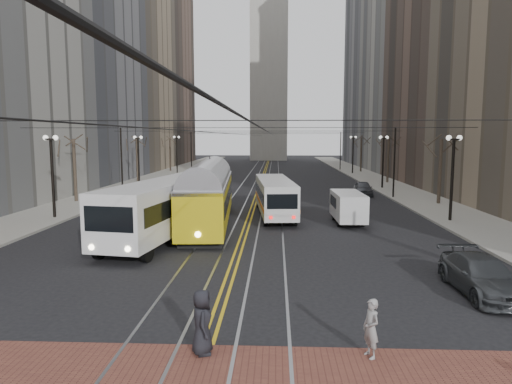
# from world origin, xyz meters

# --- Properties ---
(ground) EXTENTS (260.00, 260.00, 0.00)m
(ground) POSITION_xyz_m (0.00, 0.00, 0.00)
(ground) COLOR black
(ground) RESTS_ON ground
(sidewalk_left) EXTENTS (5.00, 140.00, 0.15)m
(sidewalk_left) POSITION_xyz_m (-15.00, 45.00, 0.07)
(sidewalk_left) COLOR gray
(sidewalk_left) RESTS_ON ground
(sidewalk_right) EXTENTS (5.00, 140.00, 0.15)m
(sidewalk_right) POSITION_xyz_m (15.00, 45.00, 0.07)
(sidewalk_right) COLOR gray
(sidewalk_right) RESTS_ON ground
(streetcar_rails) EXTENTS (4.80, 130.00, 0.02)m
(streetcar_rails) POSITION_xyz_m (0.00, 45.00, 0.00)
(streetcar_rails) COLOR gray
(streetcar_rails) RESTS_ON ground
(centre_lines) EXTENTS (0.42, 130.00, 0.01)m
(centre_lines) POSITION_xyz_m (0.00, 45.00, 0.01)
(centre_lines) COLOR gold
(centre_lines) RESTS_ON ground
(building_left_mid) EXTENTS (16.00, 20.00, 34.00)m
(building_left_mid) POSITION_xyz_m (-25.50, 46.00, 17.00)
(building_left_mid) COLOR slate
(building_left_mid) RESTS_ON ground
(building_left_midfar) EXTENTS (20.00, 20.00, 52.00)m
(building_left_midfar) POSITION_xyz_m (-27.50, 66.00, 26.00)
(building_left_midfar) COLOR gray
(building_left_midfar) RESTS_ON ground
(building_left_far) EXTENTS (16.00, 20.00, 40.00)m
(building_left_far) POSITION_xyz_m (-25.50, 86.00, 20.00)
(building_left_far) COLOR brown
(building_left_far) RESTS_ON ground
(building_right_mid) EXTENTS (16.00, 20.00, 34.00)m
(building_right_mid) POSITION_xyz_m (25.50, 46.00, 17.00)
(building_right_mid) COLOR brown
(building_right_mid) RESTS_ON ground
(building_right_midfar) EXTENTS (20.00, 20.00, 52.00)m
(building_right_midfar) POSITION_xyz_m (27.50, 66.00, 26.00)
(building_right_midfar) COLOR #999890
(building_right_midfar) RESTS_ON ground
(building_right_far) EXTENTS (16.00, 20.00, 40.00)m
(building_right_far) POSITION_xyz_m (25.50, 86.00, 20.00)
(building_right_far) COLOR slate
(building_right_far) RESTS_ON ground
(clock_tower) EXTENTS (12.00, 12.00, 66.00)m
(clock_tower) POSITION_xyz_m (0.00, 102.00, 35.96)
(clock_tower) COLOR #B2AFA5
(clock_tower) RESTS_ON ground
(lamp_posts) EXTENTS (27.60, 57.20, 5.60)m
(lamp_posts) POSITION_xyz_m (-0.00, 28.75, 2.80)
(lamp_posts) COLOR black
(lamp_posts) RESTS_ON ground
(street_trees) EXTENTS (31.68, 53.28, 5.60)m
(street_trees) POSITION_xyz_m (0.00, 35.25, 2.80)
(street_trees) COLOR #382D23
(street_trees) RESTS_ON ground
(trolley_wires) EXTENTS (25.96, 120.00, 6.60)m
(trolley_wires) POSITION_xyz_m (0.00, 34.83, 3.77)
(trolley_wires) COLOR black
(trolley_wires) RESTS_ON ground
(transit_bus) EXTENTS (4.73, 13.35, 3.27)m
(transit_bus) POSITION_xyz_m (-4.42, 12.78, 1.64)
(transit_bus) COLOR silver
(transit_bus) RESTS_ON ground
(streetcar) EXTENTS (3.54, 14.04, 3.28)m
(streetcar) POSITION_xyz_m (-2.50, 16.21, 1.64)
(streetcar) COLOR gold
(streetcar) RESTS_ON ground
(rear_bus) EXTENTS (3.20, 10.43, 2.68)m
(rear_bus) POSITION_xyz_m (1.80, 20.04, 1.34)
(rear_bus) COLOR silver
(rear_bus) RESTS_ON ground
(cargo_van) EXTENTS (1.90, 4.72, 2.07)m
(cargo_van) POSITION_xyz_m (6.70, 17.31, 1.04)
(cargo_van) COLOR silver
(cargo_van) RESTS_ON ground
(sedan_grey) EXTENTS (1.94, 4.19, 1.39)m
(sedan_grey) POSITION_xyz_m (10.50, 32.22, 0.69)
(sedan_grey) COLOR #46494F
(sedan_grey) RESTS_ON ground
(sedan_parked) EXTENTS (2.02, 4.76, 1.37)m
(sedan_parked) POSITION_xyz_m (9.50, 3.67, 0.69)
(sedan_parked) COLOR #383C3F
(sedan_parked) RESTS_ON ground
(pedestrian_a) EXTENTS (0.72, 0.95, 1.76)m
(pedestrian_a) POSITION_xyz_m (-0.05, -1.50, 0.89)
(pedestrian_a) COLOR black
(pedestrian_a) RESTS_ON crosswalk_band
(pedestrian_b) EXTENTS (0.56, 0.67, 1.57)m
(pedestrian_b) POSITION_xyz_m (4.40, -1.50, 0.80)
(pedestrian_b) COLOR gray
(pedestrian_b) RESTS_ON crosswalk_band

